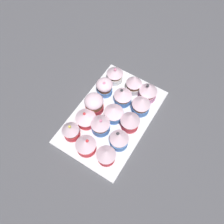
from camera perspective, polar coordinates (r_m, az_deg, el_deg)
ground_plane at (r=83.55cm, az=-0.00°, el=-1.84°), size 180.00×180.00×3.00cm
baking_tray at (r=81.67cm, az=-0.00°, el=-1.19°), size 37.65×24.37×1.20cm
cupcake_0 at (r=72.13cm, az=-1.41°, el=-10.20°), size 5.97×5.97×6.86cm
cupcake_1 at (r=73.67cm, az=1.71°, el=-6.48°), size 5.95×5.95×7.73cm
cupcake_2 at (r=76.24cm, az=4.55°, el=-1.74°), size 6.31×6.31×7.91cm
cupcake_3 at (r=79.56cm, az=6.99°, el=1.83°), size 6.20×6.20×7.48cm
cupcake_4 at (r=82.55cm, az=8.64°, el=4.96°), size 6.23×6.23×7.98cm
cupcake_5 at (r=73.65cm, az=-6.29°, el=-7.74°), size 6.43×6.43×7.28cm
cupcake_6 at (r=75.60cm, az=-2.80°, el=-2.89°), size 6.23×6.23×8.03cm
cupcake_7 at (r=77.80cm, az=0.26°, el=-0.34°), size 6.44×6.44×6.49cm
cupcake_8 at (r=81.24cm, az=2.35°, el=4.04°), size 6.27×6.27×7.13cm
cupcake_9 at (r=83.63cm, az=5.27°, el=6.83°), size 5.55×5.55×7.88cm
cupcake_10 at (r=75.65cm, az=-9.87°, el=-4.25°), size 5.52×5.52×8.08cm
cupcake_11 at (r=77.56cm, az=-6.31°, el=-1.39°), size 6.70×6.70×6.67cm
cupcake_12 at (r=79.59cm, az=-4.28°, el=2.03°), size 6.33×6.33×7.05cm
cupcake_13 at (r=83.22cm, az=-1.79°, el=6.02°), size 5.79×5.79×6.81cm
cupcake_14 at (r=85.85cm, az=0.69°, el=9.07°), size 5.89×5.89×7.63cm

